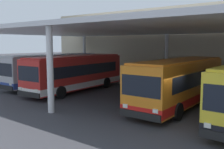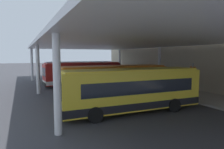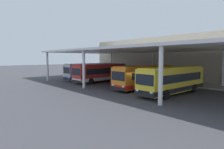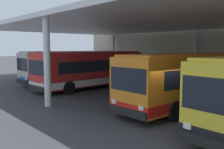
{
  "view_description": "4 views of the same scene",
  "coord_description": "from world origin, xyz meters",
  "px_view_note": "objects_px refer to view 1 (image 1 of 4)",
  "views": [
    {
      "loc": [
        6.11,
        -12.41,
        4.18
      ],
      "look_at": [
        -6.75,
        4.43,
        1.65
      ],
      "focal_mm": 40.92,
      "sensor_mm": 36.0,
      "label": 1
    },
    {
      "loc": [
        16.62,
        -4.17,
        4.15
      ],
      "look_at": [
        -4.24,
        5.34,
        1.95
      ],
      "focal_mm": 32.21,
      "sensor_mm": 36.0,
      "label": 2
    },
    {
      "loc": [
        15.43,
        -16.6,
        4.21
      ],
      "look_at": [
        -7.26,
        3.73,
        1.49
      ],
      "focal_mm": 29.66,
      "sensor_mm": 36.0,
      "label": 3
    },
    {
      "loc": [
        7.72,
        -9.39,
        3.51
      ],
      "look_at": [
        -7.96,
        4.13,
        1.31
      ],
      "focal_mm": 40.71,
      "sensor_mm": 36.0,
      "label": 4
    }
  ],
  "objects_px": {
    "bus_nearest_bay": "(53,70)",
    "bus_second_bay": "(77,73)",
    "trash_bin": "(131,75)",
    "bus_middle_bay": "(180,82)",
    "bench_waiting": "(154,77)"
  },
  "relations": [
    {
      "from": "bus_nearest_bay",
      "to": "bus_second_bay",
      "type": "xyz_separation_m",
      "value": [
        3.85,
        -0.57,
        0.0
      ]
    },
    {
      "from": "bus_nearest_bay",
      "to": "trash_bin",
      "type": "xyz_separation_m",
      "value": [
        4.36,
        7.54,
        -0.98
      ]
    },
    {
      "from": "bus_second_bay",
      "to": "bus_middle_bay",
      "type": "height_order",
      "value": "same"
    },
    {
      "from": "bus_second_bay",
      "to": "bus_middle_bay",
      "type": "distance_m",
      "value": 9.6
    },
    {
      "from": "bus_middle_bay",
      "to": "bench_waiting",
      "type": "relative_size",
      "value": 5.85
    },
    {
      "from": "bus_nearest_bay",
      "to": "bus_second_bay",
      "type": "distance_m",
      "value": 3.9
    },
    {
      "from": "bus_nearest_bay",
      "to": "bus_middle_bay",
      "type": "distance_m",
      "value": 13.46
    },
    {
      "from": "bus_second_bay",
      "to": "bench_waiting",
      "type": "relative_size",
      "value": 5.92
    },
    {
      "from": "bus_second_bay",
      "to": "bus_middle_bay",
      "type": "bearing_deg",
      "value": 1.2
    },
    {
      "from": "bus_second_bay",
      "to": "bus_nearest_bay",
      "type": "bearing_deg",
      "value": 171.6
    },
    {
      "from": "bus_middle_bay",
      "to": "trash_bin",
      "type": "height_order",
      "value": "bus_middle_bay"
    },
    {
      "from": "bus_nearest_bay",
      "to": "bench_waiting",
      "type": "height_order",
      "value": "bus_nearest_bay"
    },
    {
      "from": "trash_bin",
      "to": "bus_middle_bay",
      "type": "bearing_deg",
      "value": -40.99
    },
    {
      "from": "trash_bin",
      "to": "bus_second_bay",
      "type": "bearing_deg",
      "value": -93.55
    },
    {
      "from": "bench_waiting",
      "to": "trash_bin",
      "type": "height_order",
      "value": "trash_bin"
    }
  ]
}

